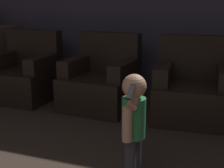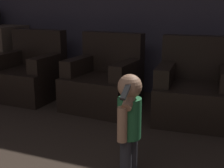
# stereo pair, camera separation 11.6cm
# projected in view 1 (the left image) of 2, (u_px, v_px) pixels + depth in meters

# --- Properties ---
(wall_back) EXTENTS (8.40, 0.05, 2.60)m
(wall_back) POSITION_uv_depth(u_px,v_px,m) (138.00, 0.00, 4.27)
(wall_back) COLOR #3D3842
(wall_back) RESTS_ON ground_plane
(armchair_left) EXTENTS (0.82, 0.78, 0.90)m
(armchair_left) POSITION_uv_depth(u_px,v_px,m) (25.00, 75.00, 4.19)
(armchair_left) COLOR black
(armchair_left) RESTS_ON ground_plane
(armchair_middle) EXTENTS (0.86, 0.82, 0.90)m
(armchair_middle) POSITION_uv_depth(u_px,v_px,m) (101.00, 82.00, 3.82)
(armchair_middle) COLOR black
(armchair_middle) RESTS_ON ground_plane
(armchair_right) EXTENTS (0.87, 0.83, 0.90)m
(armchair_right) POSITION_uv_depth(u_px,v_px,m) (192.00, 90.00, 3.46)
(armchair_right) COLOR black
(armchair_right) RESTS_ON ground_plane
(person_toddler) EXTENTS (0.17, 0.31, 0.78)m
(person_toddler) POSITION_uv_depth(u_px,v_px,m) (133.00, 118.00, 2.23)
(person_toddler) COLOR #28282D
(person_toddler) RESTS_ON ground_plane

